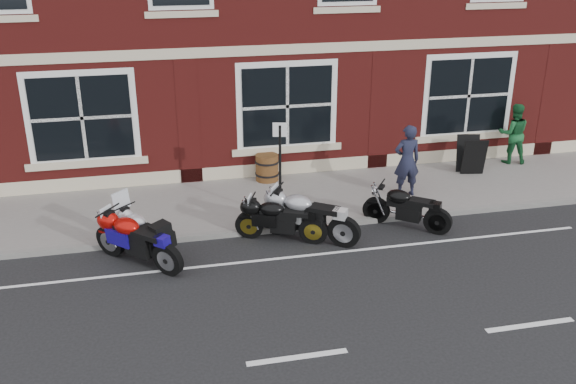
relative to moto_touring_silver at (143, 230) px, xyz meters
The scene contains 13 objects.
ground 2.52m from the moto_touring_silver, 25.10° to the right, with size 80.00×80.00×0.00m, color black.
sidewalk 3.00m from the moto_touring_silver, 41.06° to the left, with size 30.00×3.00×0.12m, color slate.
kerb 2.31m from the moto_touring_silver, ahead, with size 30.00×0.16×0.12m, color slate.
moto_touring_silver is the anchor object (origin of this frame).
moto_sport_red 0.47m from the moto_touring_silver, 105.26° to the right, with size 1.66×1.62×0.98m.
moto_sport_black 2.80m from the moto_touring_silver, ahead, with size 1.87×0.91×0.89m.
moto_sport_silver 3.38m from the moto_touring_silver, ahead, with size 1.92×1.45×1.02m.
moto_naked_black 5.63m from the moto_touring_silver, ahead, with size 1.64×1.33×0.90m.
pedestrian_left 6.43m from the moto_touring_silver, 13.32° to the left, with size 0.64×0.42×1.76m, color #1B1D31.
pedestrian_right 10.45m from the moto_touring_silver, 16.96° to the left, with size 0.81×0.63×1.66m, color #18552A.
a_board_sign 8.85m from the moto_touring_silver, 16.48° to the left, with size 0.60×0.40×1.00m, color black, non-canonical shape.
barrel_planter 4.47m from the moto_touring_silver, 45.28° to the left, with size 0.61×0.61×0.68m.
parking_sign 3.26m from the moto_touring_silver, 16.19° to the left, with size 0.31×0.09×2.19m.
Camera 1 is at (-1.92, -10.96, 6.14)m, focal length 40.00 mm.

